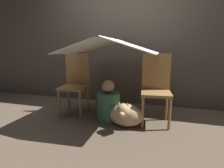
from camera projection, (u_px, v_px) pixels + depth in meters
name	position (u px, v px, depth m)	size (l,w,h in m)	color
ground_plane	(110.00, 122.00, 2.55)	(8.80, 8.80, 0.00)	brown
wall_back	(125.00, 38.00, 3.26)	(7.00, 0.05, 2.50)	#4C4238
chair_left	(75.00, 81.00, 2.82)	(0.43, 0.43, 0.98)	olive
chair_right	(156.00, 86.00, 2.47)	(0.44, 0.44, 0.98)	olive
sheet_canopy	(112.00, 46.00, 2.46)	(1.27, 1.17, 0.21)	silver
person_front	(108.00, 104.00, 2.55)	(0.34, 0.34, 0.61)	#38664C
dog	(126.00, 115.00, 2.35)	(0.46, 0.43, 0.40)	tan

